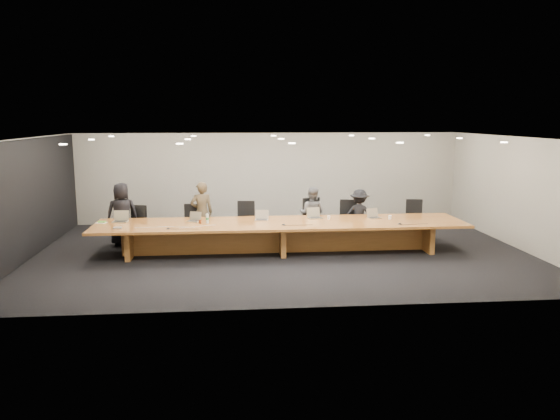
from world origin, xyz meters
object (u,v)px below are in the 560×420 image
object	(u,v)px
laptop_d	(315,213)
person_b	(202,212)
chair_right	(349,220)
paper_cup_near	(329,218)
chair_far_right	(415,219)
mic_right	(400,224)
amber_mug	(200,222)
chair_mid_right	(315,219)
person_a	(122,214)
mic_left	(168,228)
person_c	(312,214)
av_box	(118,228)
person_d	(359,215)
conference_table	(281,231)
chair_left	(191,224)
laptop_c	(261,215)
chair_far_left	(136,225)
water_bottle	(207,219)
laptop_a	(120,216)
laptop_e	(375,213)
paper_cup_far	(390,217)
laptop_b	(193,217)
mic_center	(283,224)
chair_mid_left	(245,222)

from	to	relation	value
laptop_d	person_b	bearing A→B (deg)	152.43
chair_right	paper_cup_near	xyz separation A→B (m)	(-0.72, -0.92, 0.25)
chair_far_right	mic_right	xyz separation A→B (m)	(-1.01, -1.81, 0.23)
amber_mug	chair_mid_right	bearing A→B (deg)	20.74
person_b	amber_mug	size ratio (longest dim) A/B	18.35
person_a	mic_left	xyz separation A→B (m)	(1.35, -1.72, -0.05)
chair_far_right	person_c	bearing A→B (deg)	-170.08
av_box	mic_right	size ratio (longest dim) A/B	1.72
person_d	paper_cup_near	size ratio (longest dim) A/B	15.27
person_d	amber_mug	xyz separation A→B (m)	(-4.18, -1.10, 0.10)
person_b	av_box	world-z (taller)	person_b
conference_table	chair_left	bearing A→B (deg)	153.03
chair_far_right	person_a	distance (m)	7.83
person_b	laptop_c	world-z (taller)	person_b
chair_far_left	av_box	bearing A→B (deg)	-80.34
chair_far_right	water_bottle	bearing A→B (deg)	-157.82
chair_far_right	person_c	world-z (taller)	person_c
laptop_a	laptop_e	xyz separation A→B (m)	(6.33, -0.08, -0.02)
person_b	paper_cup_near	size ratio (longest dim) A/B	17.94
person_a	paper_cup_far	bearing A→B (deg)	164.83
chair_right	laptop_b	distance (m)	4.19
person_a	mic_left	bearing A→B (deg)	121.55
conference_table	chair_mid_right	distance (m)	1.54
chair_far_left	chair_mid_right	world-z (taller)	chair_mid_right
paper_cup_near	chair_left	bearing A→B (deg)	165.59
laptop_c	mic_center	bearing A→B (deg)	-43.90
laptop_b	paper_cup_far	bearing A→B (deg)	22.32
chair_far_left	laptop_c	size ratio (longest dim) A/B	3.15
chair_mid_left	laptop_c	distance (m)	0.99
chair_far_right	paper_cup_far	world-z (taller)	chair_far_right
chair_right	mic_left	bearing A→B (deg)	-151.77
laptop_d	water_bottle	size ratio (longest dim) A/B	1.55
laptop_a	chair_mid_right	bearing A→B (deg)	13.18
av_box	mic_right	bearing A→B (deg)	-5.97
chair_far_right	laptop_d	size ratio (longest dim) A/B	3.03
chair_mid_left	paper_cup_far	xyz separation A→B (m)	(3.59, -1.03, 0.25)
person_d	av_box	distance (m)	6.24
person_c	paper_cup_near	world-z (taller)	person_c
person_c	chair_far_left	bearing A→B (deg)	22.97
person_c	mic_right	xyz separation A→B (m)	(1.85, -1.80, 0.04)
chair_mid_left	person_c	size ratio (longest dim) A/B	0.76
conference_table	chair_far_right	distance (m)	4.03
mic_left	chair_mid_left	bearing A→B (deg)	43.53
chair_far_left	chair_right	xyz separation A→B (m)	(5.62, 0.02, 0.03)
mic_right	person_b	bearing A→B (deg)	159.94
paper_cup_far	mic_center	bearing A→B (deg)	-169.94
person_b	av_box	distance (m)	2.47
chair_far_left	water_bottle	distance (m)	2.22
chair_mid_right	paper_cup_near	world-z (taller)	chair_mid_right
conference_table	person_c	size ratio (longest dim) A/B	6.23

